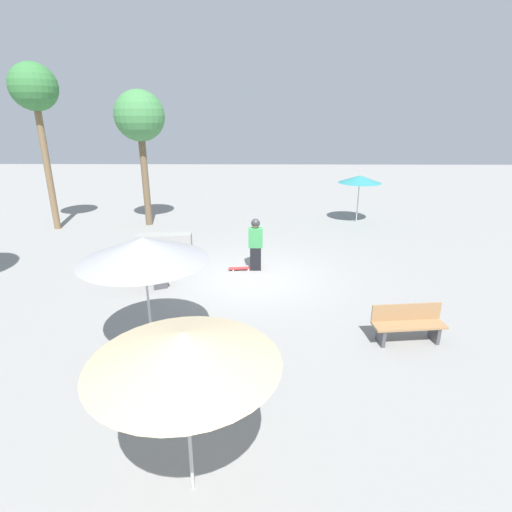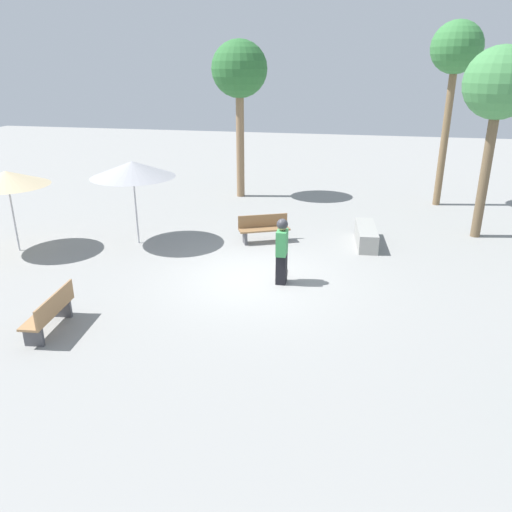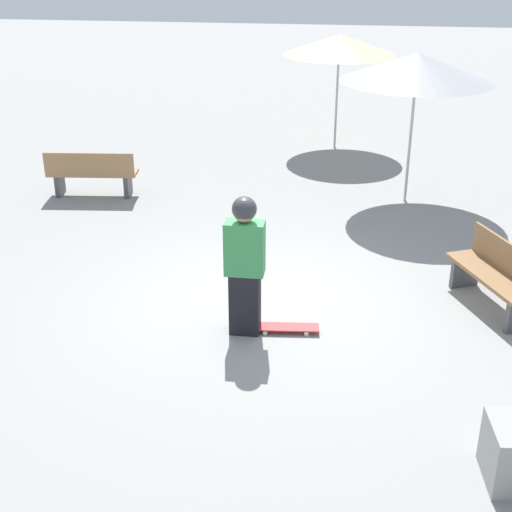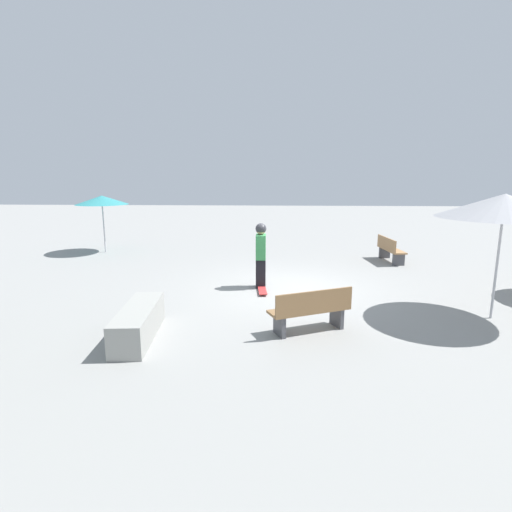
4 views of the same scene
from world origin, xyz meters
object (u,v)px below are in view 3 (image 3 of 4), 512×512
(bench_near, at_px, (92,174))
(bench_far, at_px, (498,277))
(shade_umbrella_tan, at_px, (339,45))
(skater_main, at_px, (245,262))
(skateboard, at_px, (286,327))
(shade_umbrella_grey, at_px, (417,67))

(bench_near, bearing_deg, bench_far, -32.78)
(bench_near, height_order, shade_umbrella_tan, shade_umbrella_tan)
(skater_main, distance_m, bench_far, 3.29)
(bench_far, bearing_deg, bench_near, 38.74)
(skateboard, bearing_deg, shade_umbrella_tan, 82.62)
(shade_umbrella_tan, bearing_deg, skateboard, 178.21)
(skater_main, bearing_deg, bench_far, 18.62)
(skater_main, height_order, skateboard, skater_main)
(skateboard, bearing_deg, skater_main, -178.69)
(shade_umbrella_grey, bearing_deg, skateboard, 161.31)
(skater_main, distance_m, shade_umbrella_tan, 8.32)
(skateboard, xyz_separation_m, bench_far, (1.00, -2.58, 0.37))
(bench_near, bearing_deg, shade_umbrella_grey, -0.33)
(shade_umbrella_grey, bearing_deg, bench_near, 95.74)
(skater_main, distance_m, skateboard, 1.00)
(skater_main, relative_size, shade_umbrella_grey, 0.67)
(shade_umbrella_tan, relative_size, shade_umbrella_grey, 0.94)
(bench_near, height_order, shade_umbrella_grey, shade_umbrella_grey)
(skater_main, bearing_deg, bench_near, 128.09)
(bench_far, bearing_deg, shade_umbrella_grey, -10.81)
(bench_far, relative_size, shade_umbrella_grey, 0.63)
(bench_far, relative_size, shade_umbrella_tan, 0.68)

